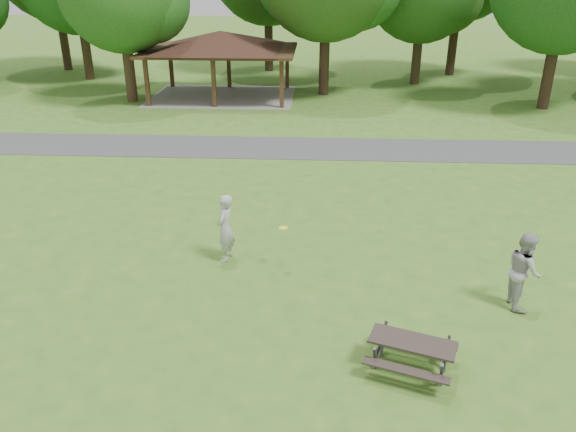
% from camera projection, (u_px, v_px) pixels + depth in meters
% --- Properties ---
extents(ground, '(160.00, 160.00, 0.00)m').
position_uv_depth(ground, '(229.00, 353.00, 11.48)').
color(ground, '#406E1F').
rests_on(ground, ground).
extents(asphalt_path, '(120.00, 3.20, 0.02)m').
position_uv_depth(asphalt_path, '(278.00, 148.00, 24.21)').
color(asphalt_path, '#414143').
rests_on(asphalt_path, ground).
extents(pavilion, '(8.60, 7.01, 3.76)m').
position_uv_depth(pavilion, '(220.00, 43.00, 32.25)').
color(pavilion, '#3B2615').
rests_on(pavilion, ground).
extents(picnic_table_middle, '(1.97, 1.77, 0.71)m').
position_uv_depth(picnic_table_middle, '(412.00, 348.00, 10.79)').
color(picnic_table_middle, '#2C2420').
rests_on(picnic_table_middle, ground).
extents(frisbee_in_flight, '(0.31, 0.31, 0.02)m').
position_uv_depth(frisbee_in_flight, '(283.00, 228.00, 14.20)').
color(frisbee_in_flight, yellow).
rests_on(frisbee_in_flight, ground).
extents(frisbee_thrower, '(0.57, 0.75, 1.86)m').
position_uv_depth(frisbee_thrower, '(225.00, 228.00, 14.74)').
color(frisbee_thrower, '#AFAFB2').
rests_on(frisbee_thrower, ground).
extents(frisbee_catcher, '(0.70, 0.90, 1.84)m').
position_uv_depth(frisbee_catcher, '(524.00, 270.00, 12.73)').
color(frisbee_catcher, '#AAA9AC').
rests_on(frisbee_catcher, ground).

